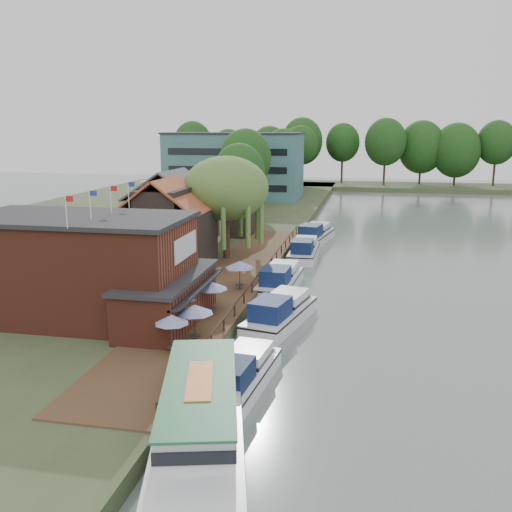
# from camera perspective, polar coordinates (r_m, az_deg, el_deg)

# --- Properties ---
(ground) EXTENTS (260.00, 260.00, 0.00)m
(ground) POSITION_cam_1_polar(r_m,az_deg,el_deg) (39.13, 5.16, -8.49)
(ground) COLOR #56645F
(ground) RESTS_ON ground
(land_bank) EXTENTS (50.00, 140.00, 1.00)m
(land_bank) POSITION_cam_1_polar(r_m,az_deg,el_deg) (80.08, -13.68, 2.56)
(land_bank) COLOR #384728
(land_bank) RESTS_ON ground
(quay_deck) EXTENTS (6.00, 50.00, 0.10)m
(quay_deck) POSITION_cam_1_polar(r_m,az_deg,el_deg) (49.54, -2.73, -2.60)
(quay_deck) COLOR #47301E
(quay_deck) RESTS_ON land_bank
(quay_rail) EXTENTS (0.20, 49.00, 1.00)m
(quay_rail) POSITION_cam_1_polar(r_m,az_deg,el_deg) (49.32, 0.45, -2.11)
(quay_rail) COLOR black
(quay_rail) RESTS_ON land_bank
(pub) EXTENTS (20.00, 11.00, 7.30)m
(pub) POSITION_cam_1_polar(r_m,az_deg,el_deg) (40.66, -14.87, -1.19)
(pub) COLOR maroon
(pub) RESTS_ON land_bank
(hotel_block) EXTENTS (25.40, 12.40, 12.30)m
(hotel_block) POSITION_cam_1_polar(r_m,az_deg,el_deg) (109.61, -2.17, 9.07)
(hotel_block) COLOR #38666B
(hotel_block) RESTS_ON land_bank
(cottage_a) EXTENTS (8.60, 7.60, 8.50)m
(cottage_a) POSITION_cam_1_polar(r_m,az_deg,el_deg) (54.43, -8.91, 3.18)
(cottage_a) COLOR black
(cottage_a) RESTS_ON land_bank
(cottage_b) EXTENTS (9.60, 8.60, 8.50)m
(cottage_b) POSITION_cam_1_polar(r_m,az_deg,el_deg) (64.74, -8.34, 4.71)
(cottage_b) COLOR beige
(cottage_b) RESTS_ON land_bank
(cottage_c) EXTENTS (7.60, 7.60, 8.50)m
(cottage_c) POSITION_cam_1_polar(r_m,az_deg,el_deg) (72.10, -2.91, 5.63)
(cottage_c) COLOR black
(cottage_c) RESTS_ON land_bank
(willow) EXTENTS (8.60, 8.60, 10.43)m
(willow) POSITION_cam_1_polar(r_m,az_deg,el_deg) (57.66, -3.00, 4.82)
(willow) COLOR #476B2D
(willow) RESTS_ON land_bank
(umbrella_0) EXTENTS (2.05, 2.05, 2.38)m
(umbrella_0) POSITION_cam_1_polar(r_m,az_deg,el_deg) (34.14, -8.38, -7.71)
(umbrella_0) COLOR navy
(umbrella_0) RESTS_ON quay_deck
(umbrella_1) EXTENTS (2.37, 2.37, 2.38)m
(umbrella_1) POSITION_cam_1_polar(r_m,az_deg,el_deg) (35.75, -6.12, -6.69)
(umbrella_1) COLOR navy
(umbrella_1) RESTS_ON quay_deck
(umbrella_2) EXTENTS (1.96, 1.96, 2.38)m
(umbrella_2) POSITION_cam_1_polar(r_m,az_deg,el_deg) (38.57, -7.43, -5.26)
(umbrella_2) COLOR navy
(umbrella_2) RESTS_ON quay_deck
(umbrella_3) EXTENTS (2.35, 2.35, 2.38)m
(umbrella_3) POSITION_cam_1_polar(r_m,az_deg,el_deg) (40.85, -4.46, -4.17)
(umbrella_3) COLOR navy
(umbrella_3) RESTS_ON quay_deck
(umbrella_4) EXTENTS (2.43, 2.43, 2.38)m
(umbrella_4) POSITION_cam_1_polar(r_m,az_deg,el_deg) (46.82, -1.63, -1.93)
(umbrella_4) COLOR navy
(umbrella_4) RESTS_ON quay_deck
(cruiser_0) EXTENTS (3.87, 9.49, 2.21)m
(cruiser_0) POSITION_cam_1_polar(r_m,az_deg,el_deg) (32.00, -1.54, -11.29)
(cruiser_0) COLOR white
(cruiser_0) RESTS_ON ground
(cruiser_1) EXTENTS (5.28, 10.52, 2.45)m
(cruiser_1) POSITION_cam_1_polar(r_m,az_deg,el_deg) (41.80, 2.44, -5.27)
(cruiser_1) COLOR white
(cruiser_1) RESTS_ON ground
(cruiser_2) EXTENTS (3.62, 10.18, 2.45)m
(cruiser_2) POSITION_cam_1_polar(r_m,az_deg,el_deg) (50.62, 2.40, -2.06)
(cruiser_2) COLOR white
(cruiser_2) RESTS_ON ground
(cruiser_3) EXTENTS (3.32, 9.96, 2.41)m
(cruiser_3) POSITION_cam_1_polar(r_m,az_deg,el_deg) (63.05, 4.83, 0.85)
(cruiser_3) COLOR silver
(cruiser_3) RESTS_ON ground
(cruiser_4) EXTENTS (4.96, 10.93, 2.58)m
(cruiser_4) POSITION_cam_1_polar(r_m,az_deg,el_deg) (71.89, 5.88, 2.37)
(cruiser_4) COLOR silver
(cruiser_4) RESTS_ON ground
(tour_boat) EXTENTS (7.36, 14.61, 3.07)m
(tour_boat) POSITION_cam_1_polar(r_m,az_deg,el_deg) (26.44, -5.66, -15.79)
(tour_boat) COLOR silver
(tour_boat) RESTS_ON ground
(swan) EXTENTS (0.44, 0.44, 0.44)m
(swan) POSITION_cam_1_polar(r_m,az_deg,el_deg) (28.46, -5.31, -16.59)
(swan) COLOR white
(swan) RESTS_ON ground
(bank_tree_0) EXTENTS (7.14, 7.14, 11.12)m
(bank_tree_0) POSITION_cam_1_polar(r_m,az_deg,el_deg) (79.21, -1.69, 7.24)
(bank_tree_0) COLOR #143811
(bank_tree_0) RESTS_ON land_bank
(bank_tree_1) EXTENTS (7.90, 7.90, 13.05)m
(bank_tree_1) POSITION_cam_1_polar(r_m,az_deg,el_deg) (88.55, -1.05, 8.45)
(bank_tree_1) COLOR #143811
(bank_tree_1) RESTS_ON land_bank
(bank_tree_2) EXTENTS (7.39, 7.39, 12.88)m
(bank_tree_2) POSITION_cam_1_polar(r_m,az_deg,el_deg) (97.81, -1.35, 8.80)
(bank_tree_2) COLOR #143811
(bank_tree_2) RESTS_ON land_bank
(bank_tree_3) EXTENTS (8.19, 8.19, 13.00)m
(bank_tree_3) POSITION_cam_1_polar(r_m,az_deg,el_deg) (116.88, 2.68, 9.46)
(bank_tree_3) COLOR #143811
(bank_tree_3) RESTS_ON land_bank
(bank_tree_4) EXTENTS (6.98, 6.98, 13.65)m
(bank_tree_4) POSITION_cam_1_polar(r_m,az_deg,el_deg) (122.71, 4.51, 9.74)
(bank_tree_4) COLOR #143811
(bank_tree_4) RESTS_ON land_bank
(bank_tree_5) EXTENTS (6.79, 6.79, 13.48)m
(bank_tree_5) POSITION_cam_1_polar(r_m,az_deg,el_deg) (129.66, 4.12, 9.87)
(bank_tree_5) COLOR #143811
(bank_tree_5) RESTS_ON land_bank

